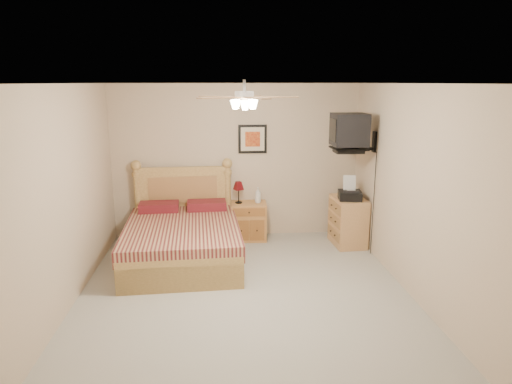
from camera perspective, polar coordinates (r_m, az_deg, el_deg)
floor at (r=5.69m, az=-1.44°, el=-12.63°), size 4.50×4.50×0.00m
ceiling at (r=5.11m, az=-1.61°, el=13.42°), size 4.00×4.50×0.04m
wall_back at (r=7.46m, az=-2.51°, el=3.81°), size 4.00×0.04×2.50m
wall_front at (r=3.13m, az=0.88°, el=-10.23°), size 4.00×0.04×2.50m
wall_left at (r=5.53m, az=-22.70°, el=-0.71°), size 0.04×4.50×2.50m
wall_right at (r=5.73m, az=18.88°, el=0.09°), size 0.04×4.50×2.50m
bed at (r=6.51m, az=-9.28°, el=-3.13°), size 1.65×2.11×1.32m
nightstand at (r=7.46m, az=-0.91°, el=-3.65°), size 0.58×0.44×0.61m
table_lamp at (r=7.34m, az=-2.20°, el=-0.03°), size 0.25×0.25×0.35m
lotion_bottle at (r=7.35m, az=0.24°, el=-0.38°), size 0.12×0.12×0.26m
framed_picture at (r=7.41m, az=-0.43°, el=6.64°), size 0.46×0.04×0.46m
dresser at (r=7.34m, az=11.42°, el=-3.61°), size 0.49×0.67×0.76m
fax_machine at (r=7.09m, az=11.69°, el=0.46°), size 0.39×0.40×0.36m
magazine_lower at (r=7.45m, az=10.95°, el=-0.17°), size 0.22×0.29×0.03m
magazine_upper at (r=7.47m, az=11.13°, el=0.04°), size 0.19×0.26×0.02m
wall_tv at (r=6.79m, az=12.81°, el=7.29°), size 0.56×0.46×0.58m
ceiling_fan at (r=4.91m, az=-1.46°, el=11.78°), size 1.14×1.14×0.28m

